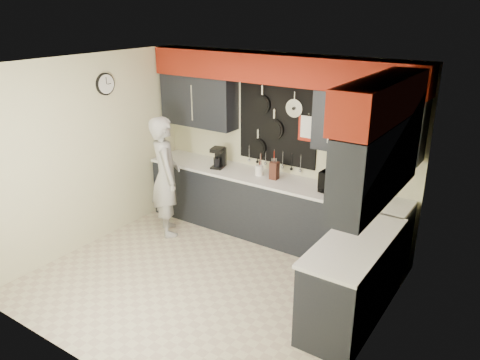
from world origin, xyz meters
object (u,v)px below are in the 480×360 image
Objects in this scene: knife_block at (274,171)px; utensil_crock at (259,170)px; person at (166,177)px; coffee_maker at (219,157)px; microwave at (341,183)px.

utensil_crock is (-0.25, 0.02, -0.05)m from knife_block.
knife_block is 1.56m from person.
coffee_maker is (-0.67, -0.05, 0.09)m from utensil_crock.
coffee_maker is at bearing -175.65° from utensil_crock.
microwave is 1.65× the size of coffee_maker.
knife_block is 1.69× the size of utensil_crock.
person reaches higher than utensil_crock.
knife_block is at bearing -3.81° from utensil_crock.
coffee_maker is 0.83m from person.
microwave is 0.97m from knife_block.
coffee_maker is (-1.90, -0.05, 0.02)m from microwave.
person is at bearing -159.47° from microwave.
microwave is at bearing -1.75° from knife_block.
microwave is at bearing 0.07° from utensil_crock.
microwave reaches higher than utensil_crock.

